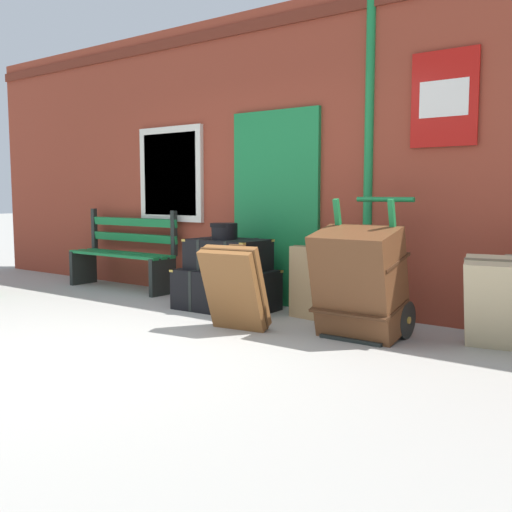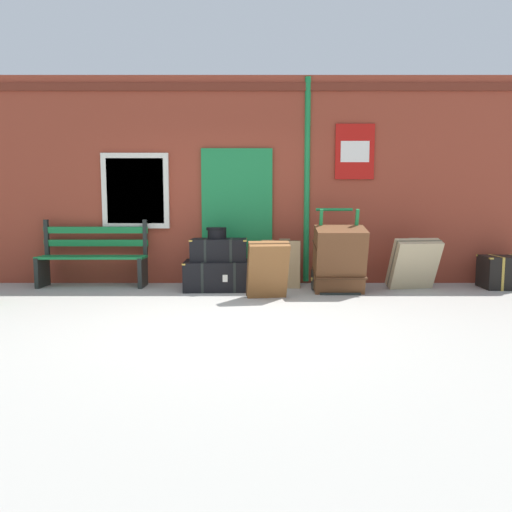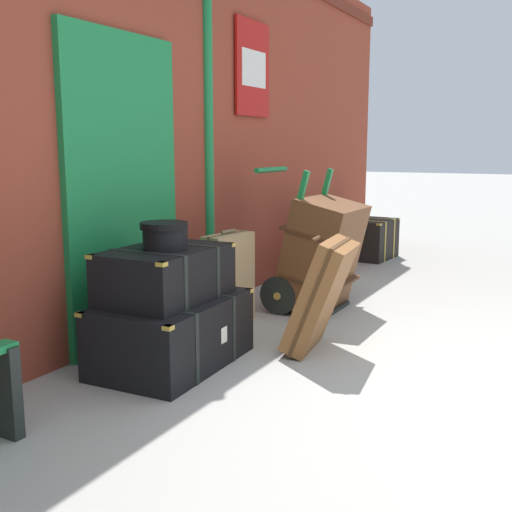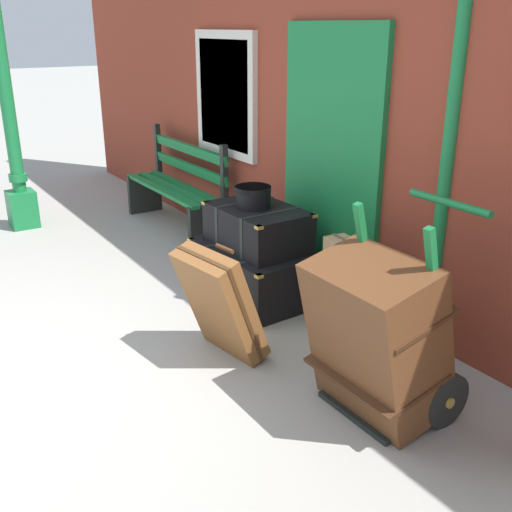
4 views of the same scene
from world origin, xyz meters
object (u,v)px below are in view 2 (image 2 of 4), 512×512
Objects in this scene: steamer_trunk_base at (220,275)px; porters_trolley at (337,272)px; round_hatbox at (217,232)px; steamer_trunk_middle at (220,250)px; suitcase_beige at (285,264)px; platform_bench at (94,257)px; suitcase_umber at (415,264)px; corner_trunk at (507,272)px; large_brown_trunk at (340,259)px; suitcase_charcoal at (268,270)px.

steamer_trunk_base is 0.87× the size of porters_trolley.
porters_trolley is (1.69, -0.13, 0.06)m from steamer_trunk_base.
steamer_trunk_base is 0.63m from round_hatbox.
steamer_trunk_middle is 0.69× the size of porters_trolley.
porters_trolley is (1.70, -0.16, -0.31)m from steamer_trunk_middle.
platform_bench is at bearing 177.65° from suitcase_beige.
platform_bench reaches higher than round_hatbox.
round_hatbox reaches higher than steamer_trunk_base.
suitcase_umber is at bearing -5.39° from suitcase_beige.
steamer_trunk_middle is at bearing -179.31° from corner_trunk.
round_hatbox is at bearing 169.55° from large_brown_trunk.
suitcase_beige is at bearing 7.51° from steamer_trunk_middle.
large_brown_trunk is 1.29× the size of suitcase_beige.
suitcase_umber is 1.41m from corner_trunk.
steamer_trunk_base is at bearing -85.27° from steamer_trunk_middle.
platform_bench is 1.35× the size of porters_trolley.
steamer_trunk_base is 1.34× the size of suitcase_charcoal.
corner_trunk is at bearing -1.34° from suitcase_beige.
platform_bench is 5.50× the size of round_hatbox.
suitcase_charcoal is at bearing -162.01° from suitcase_umber.
platform_bench is 1.95m from steamer_trunk_middle.
large_brown_trunk reaches higher than steamer_trunk_base.
round_hatbox is 2.90m from suitcase_umber.
steamer_trunk_base is 1.37× the size of suitcase_umber.
suitcase_charcoal reaches higher than steamer_trunk_middle.
suitcase_charcoal is at bearing -158.03° from large_brown_trunk.
round_hatbox is 1.82m from porters_trolley.
corner_trunk is (4.24, 0.05, -0.34)m from steamer_trunk_middle.
corner_trunk is (1.40, 0.10, -0.14)m from suitcase_umber.
steamer_trunk_middle is 1.04m from suitcase_charcoal.
steamer_trunk_base is at bearing -8.31° from platform_bench.
steamer_trunk_middle is 1.06× the size of suitcase_charcoal.
large_brown_trunk is 1.24× the size of suitcase_charcoal.
suitcase_umber is at bearing -175.92° from corner_trunk.
suitcase_beige is 0.92m from suitcase_charcoal.
porters_trolley is 1.60× the size of suitcase_beige.
large_brown_trunk reaches higher than suitcase_charcoal.
suitcase_beige is 0.98× the size of suitcase_umber.
suitcase_beige is at bearing 8.61° from round_hatbox.
suitcase_charcoal is at bearing -167.35° from corner_trunk.
suitcase_beige is (0.99, 0.15, -0.49)m from round_hatbox.
platform_bench is at bearing 170.80° from large_brown_trunk.
suitcase_beige is (-0.73, 0.29, 0.08)m from porters_trolley.
suitcase_umber is at bearing -3.54° from platform_bench.
porters_trolley is at bearing 90.00° from large_brown_trunk.
steamer_trunk_base is at bearing -170.36° from suitcase_beige.
steamer_trunk_base is 0.99m from suitcase_beige.
round_hatbox is 1.12m from suitcase_beige.
corner_trunk is at bearing 4.08° from suitcase_umber.
large_brown_trunk is at bearing -90.00° from porters_trolley.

